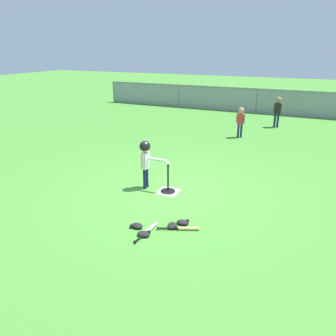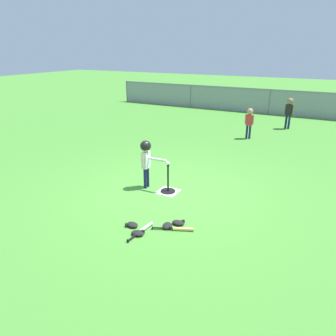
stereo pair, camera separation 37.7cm
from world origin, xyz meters
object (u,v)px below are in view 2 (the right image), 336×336
object	(u,v)px
baseball_on_tee	(168,163)
glove_tossed_aside	(167,226)
fielder_near_right	(249,119)
spare_bat_silver	(144,229)
glove_outfield_drop	(178,223)
glove_near_bats	(138,233)
batter_child	(146,155)
batting_tee	(168,188)
fielder_deep_right	(289,109)
glove_by_plate	(132,225)
spare_bat_wood	(179,229)

from	to	relation	value
baseball_on_tee	glove_tossed_aside	size ratio (longest dim) A/B	0.29
fielder_near_right	baseball_on_tee	bearing A→B (deg)	-94.30
spare_bat_silver	glove_outfield_drop	xyz separation A→B (m)	(0.44, 0.46, 0.01)
fielder_near_right	glove_near_bats	distance (m)	6.94
fielder_near_right	batter_child	bearing A→B (deg)	-100.05
batting_tee	fielder_deep_right	xyz separation A→B (m)	(1.34, 7.26, 0.66)
spare_bat_silver	glove_by_plate	world-z (taller)	glove_by_plate
batting_tee	fielder_near_right	bearing A→B (deg)	85.70
glove_by_plate	spare_bat_silver	bearing A→B (deg)	-3.94
batter_child	fielder_near_right	distance (m)	5.24
batting_tee	batter_child	bearing A→B (deg)	-178.74
batting_tee	glove_tossed_aside	bearing A→B (deg)	-62.51
spare_bat_wood	glove_near_bats	distance (m)	0.71
spare_bat_wood	glove_tossed_aside	bearing A→B (deg)	-178.36
fielder_near_right	spare_bat_silver	world-z (taller)	fielder_near_right
baseball_on_tee	fielder_deep_right	world-z (taller)	fielder_deep_right
fielder_deep_right	fielder_near_right	world-z (taller)	fielder_deep_right
glove_near_bats	baseball_on_tee	bearing A→B (deg)	101.62
spare_bat_wood	glove_outfield_drop	bearing A→B (deg)	118.83
spare_bat_silver	glove_tossed_aside	xyz separation A→B (m)	(0.31, 0.28, 0.01)
spare_bat_wood	glove_by_plate	size ratio (longest dim) A/B	2.77
glove_by_plate	glove_near_bats	distance (m)	0.30
glove_outfield_drop	batting_tee	bearing A→B (deg)	125.49
baseball_on_tee	glove_outfield_drop	xyz separation A→B (m)	(0.81, -1.14, -0.62)
glove_near_bats	fielder_deep_right	bearing A→B (deg)	83.81
batting_tee	glove_by_plate	bearing A→B (deg)	-85.49
fielder_deep_right	spare_bat_silver	xyz separation A→B (m)	(-0.96, -8.85, -0.72)
spare_bat_wood	glove_near_bats	xyz separation A→B (m)	(-0.55, -0.45, 0.01)
glove_by_plate	glove_near_bats	bearing A→B (deg)	-37.45
fielder_deep_right	fielder_near_right	xyz separation A→B (m)	(-0.95, -2.11, -0.09)
batting_tee	glove_outfield_drop	xyz separation A→B (m)	(0.81, -1.14, -0.06)
batting_tee	batter_child	xyz separation A→B (m)	(-0.53, -0.01, 0.68)
glove_tossed_aside	glove_outfield_drop	xyz separation A→B (m)	(0.13, 0.18, 0.00)
glove_by_plate	batter_child	bearing A→B (deg)	112.56
glove_by_plate	glove_tossed_aside	bearing A→B (deg)	25.04
fielder_deep_right	fielder_near_right	bearing A→B (deg)	-114.32
glove_by_plate	glove_tossed_aside	world-z (taller)	same
baseball_on_tee	batting_tee	bearing A→B (deg)	0.00
baseball_on_tee	fielder_near_right	size ratio (longest dim) A/B	0.07
baseball_on_tee	glove_near_bats	size ratio (longest dim) A/B	0.31
batting_tee	baseball_on_tee	bearing A→B (deg)	180.00
fielder_deep_right	glove_by_plate	world-z (taller)	fielder_deep_right
batting_tee	fielder_near_right	world-z (taller)	fielder_near_right
batter_child	spare_bat_wood	bearing A→B (deg)	-42.20
spare_bat_wood	glove_by_plate	xyz separation A→B (m)	(-0.78, -0.27, 0.01)
batter_child	batting_tee	bearing A→B (deg)	1.26
glove_tossed_aside	batter_child	bearing A→B (deg)	132.87
spare_bat_silver	spare_bat_wood	size ratio (longest dim) A/B	0.98
spare_bat_silver	glove_by_plate	xyz separation A→B (m)	(-0.25, 0.02, 0.01)
glove_tossed_aside	glove_outfield_drop	bearing A→B (deg)	55.29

